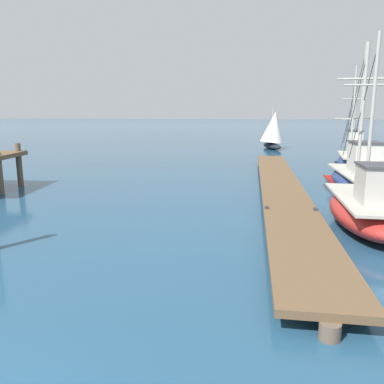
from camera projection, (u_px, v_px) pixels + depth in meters
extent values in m
cube|color=brown|center=(281.00, 186.00, 17.64)|extent=(2.61, 23.42, 0.16)
cylinder|color=brown|center=(330.00, 331.00, 6.38)|extent=(0.36, 0.36, 0.29)
cylinder|color=brown|center=(298.00, 240.00, 10.90)|extent=(0.36, 0.36, 0.29)
cylinder|color=brown|center=(285.00, 202.00, 15.43)|extent=(0.36, 0.36, 0.29)
cylinder|color=brown|center=(278.00, 182.00, 19.95)|extent=(0.36, 0.36, 0.29)
cylinder|color=brown|center=(273.00, 169.00, 24.48)|extent=(0.36, 0.36, 0.29)
cylinder|color=brown|center=(270.00, 160.00, 29.00)|extent=(0.36, 0.36, 0.29)
cube|color=#333338|center=(267.00, 207.00, 13.21)|extent=(0.13, 0.20, 0.08)
cube|color=#333338|center=(315.00, 209.00, 12.98)|extent=(0.13, 0.20, 0.08)
ellipsoid|color=navy|center=(357.00, 182.00, 18.07)|extent=(2.15, 6.16, 0.96)
cube|color=#B2AD9E|center=(358.00, 172.00, 17.98)|extent=(1.90, 5.55, 0.08)
cube|color=#B21E19|center=(357.00, 186.00, 18.11)|extent=(2.17, 6.04, 0.08)
cube|color=silver|center=(365.00, 159.00, 16.95)|extent=(1.19, 1.53, 1.38)
cube|color=#3D3D42|center=(366.00, 142.00, 16.80)|extent=(1.28, 1.65, 0.06)
cylinder|color=#B2ADA3|center=(362.00, 108.00, 17.69)|extent=(0.11, 0.11, 5.72)
cylinder|color=#B2ADA3|center=(364.00, 78.00, 17.43)|extent=(1.74, 0.12, 0.06)
cylinder|color=#333338|center=(353.00, 102.00, 19.13)|extent=(0.13, 2.97, 4.23)
cylinder|color=#B2ADA3|center=(352.00, 126.00, 19.19)|extent=(0.11, 0.11, 4.01)
cylinder|color=#B2ADA3|center=(353.00, 119.00, 19.12)|extent=(1.74, 0.12, 0.06)
cylinder|color=#333338|center=(348.00, 121.00, 20.20)|extent=(0.10, 2.09, 2.97)
ellipsoid|color=navy|center=(351.00, 163.00, 24.29)|extent=(2.12, 5.32, 1.06)
cube|color=#B2AD9E|center=(352.00, 155.00, 24.19)|extent=(1.88, 4.78, 0.08)
cube|color=black|center=(351.00, 167.00, 24.33)|extent=(2.13, 5.22, 0.08)
cube|color=silver|center=(355.00, 143.00, 23.30)|extent=(0.87, 1.30, 1.49)
cube|color=#3D3D42|center=(356.00, 130.00, 23.14)|extent=(0.94, 1.40, 0.06)
cylinder|color=#B2ADA3|center=(354.00, 124.00, 24.05)|extent=(0.11, 0.11, 3.72)
cylinder|color=#B2ADA3|center=(355.00, 120.00, 23.99)|extent=(1.46, 0.20, 0.06)
cylinder|color=#333338|center=(353.00, 121.00, 24.95)|extent=(0.21, 1.93, 2.75)
cylinder|color=#B2ADA3|center=(353.00, 110.00, 24.97)|extent=(0.11, 0.11, 5.46)
cylinder|color=#B2ADA3|center=(354.00, 99.00, 24.83)|extent=(1.46, 0.20, 0.06)
cylinder|color=#333338|center=(351.00, 106.00, 26.30)|extent=(0.30, 2.83, 4.04)
ellipsoid|color=#AD2823|center=(366.00, 213.00, 12.38)|extent=(2.11, 5.32, 1.02)
cube|color=#B2AD9E|center=(367.00, 198.00, 12.29)|extent=(1.86, 4.79, 0.08)
cube|color=#B7B2A8|center=(376.00, 185.00, 11.41)|extent=(0.95, 1.32, 1.09)
cube|color=#3D3D42|center=(378.00, 165.00, 11.29)|extent=(1.02, 1.42, 0.06)
cylinder|color=#B2ADA3|center=(372.00, 117.00, 12.03)|extent=(0.11, 0.11, 4.98)
cylinder|color=#B2ADA3|center=(375.00, 85.00, 11.84)|extent=(1.81, 0.09, 0.06)
cylinder|color=#333338|center=(362.00, 109.00, 13.28)|extent=(0.07, 2.59, 3.69)
cylinder|color=#B2ADA3|center=(362.00, 118.00, 13.19)|extent=(0.11, 0.11, 4.87)
cylinder|color=#B2ADA3|center=(366.00, 79.00, 12.94)|extent=(1.81, 0.09, 0.06)
cylinder|color=#333338|center=(354.00, 111.00, 14.42)|extent=(0.07, 2.53, 3.60)
cylinder|color=brown|center=(19.00, 165.00, 19.43)|extent=(0.28, 0.28, 2.14)
cylinder|color=brown|center=(0.00, 173.00, 17.69)|extent=(0.28, 0.28, 1.86)
ellipsoid|color=black|center=(272.00, 146.00, 39.16)|extent=(2.38, 4.67, 0.60)
cylinder|color=#B2ADA3|center=(272.00, 125.00, 38.85)|extent=(0.08, 0.08, 3.48)
cone|color=silver|center=(273.00, 127.00, 38.54)|extent=(3.12, 2.93, 3.18)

